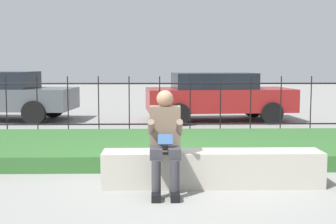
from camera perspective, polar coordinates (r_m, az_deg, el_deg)
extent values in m
plane|color=gray|center=(6.18, 2.29, -8.97)|extent=(60.00, 60.00, 0.00)
cube|color=#B7B2A3|center=(6.15, 5.40, -6.85)|extent=(2.84, 0.47, 0.46)
cube|color=gray|center=(6.19, 5.38, -8.57)|extent=(2.73, 0.43, 0.08)
cube|color=black|center=(5.54, -1.45, -10.24)|extent=(0.11, 0.26, 0.09)
cylinder|color=#38383D|center=(5.54, -1.45, -7.79)|extent=(0.11, 0.11, 0.37)
cube|color=#38383D|center=(5.69, -1.45, -4.89)|extent=(0.15, 0.42, 0.13)
cube|color=black|center=(5.54, 0.86, -10.23)|extent=(0.11, 0.26, 0.09)
cylinder|color=#38383D|center=(5.54, 0.85, -7.78)|extent=(0.11, 0.11, 0.37)
cube|color=#38383D|center=(5.69, 0.77, -4.88)|extent=(0.15, 0.42, 0.13)
cube|color=#7A6651|center=(5.86, -0.37, -1.90)|extent=(0.38, 0.24, 0.54)
sphere|color=tan|center=(5.80, -0.37, 1.64)|extent=(0.21, 0.21, 0.21)
cylinder|color=#7A6651|center=(5.69, -2.07, -1.93)|extent=(0.08, 0.29, 0.24)
cylinder|color=#7A6651|center=(5.70, 1.37, -1.92)|extent=(0.08, 0.29, 0.24)
cube|color=#335689|center=(5.61, -0.33, -3.38)|extent=(0.18, 0.09, 0.13)
cube|color=#33662D|center=(8.28, 1.36, -4.29)|extent=(10.00, 2.96, 0.24)
cylinder|color=black|center=(10.28, 0.84, -1.48)|extent=(8.00, 0.03, 0.03)
cylinder|color=black|center=(10.20, 0.85, 3.50)|extent=(8.00, 0.03, 0.03)
cylinder|color=black|center=(10.75, -19.09, 0.63)|extent=(0.02, 0.02, 1.31)
cylinder|color=black|center=(10.56, -15.65, 0.65)|extent=(0.02, 0.02, 1.31)
cylinder|color=black|center=(10.41, -12.09, 0.67)|extent=(0.02, 0.02, 1.31)
cylinder|color=black|center=(10.31, -8.45, 0.68)|extent=(0.02, 0.02, 1.31)
cylinder|color=black|center=(10.25, -4.75, 0.69)|extent=(0.02, 0.02, 1.31)
cylinder|color=black|center=(10.23, -1.02, 0.70)|extent=(0.02, 0.02, 1.31)
cylinder|color=black|center=(10.25, 2.71, 0.71)|extent=(0.02, 0.02, 1.31)
cylinder|color=black|center=(10.32, 6.40, 0.71)|extent=(0.02, 0.02, 1.31)
cylinder|color=black|center=(10.43, 10.03, 0.71)|extent=(0.02, 0.02, 1.31)
cylinder|color=black|center=(10.58, 13.58, 0.71)|extent=(0.02, 0.02, 1.31)
cylinder|color=black|center=(10.77, 17.01, 0.71)|extent=(0.02, 0.02, 1.31)
cube|color=maroon|center=(13.01, 6.21, 1.54)|extent=(4.09, 2.10, 0.61)
cube|color=black|center=(12.95, 5.55, 3.83)|extent=(2.30, 1.74, 0.43)
cylinder|color=black|center=(12.53, 12.53, -0.14)|extent=(0.60, 0.25, 0.58)
cylinder|color=black|center=(14.18, 10.29, 0.59)|extent=(0.60, 0.25, 0.58)
cylinder|color=black|center=(11.98, 1.34, -0.28)|extent=(0.60, 0.25, 0.58)
cylinder|color=black|center=(13.69, 0.40, 0.50)|extent=(0.60, 0.25, 0.58)
cylinder|color=black|center=(12.67, -16.02, -0.07)|extent=(0.64, 0.25, 0.63)
cylinder|color=black|center=(14.25, -13.79, 0.63)|extent=(0.64, 0.25, 0.63)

